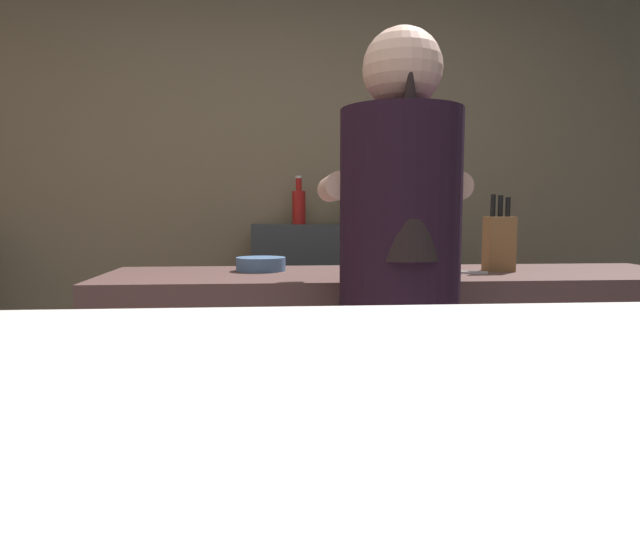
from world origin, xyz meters
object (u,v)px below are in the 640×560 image
Objects in this scene: chefs_knife at (453,272)px; bottle_soy at (351,205)px; knife_block at (499,242)px; mixing_bowl at (261,264)px; bottle_olive_oil at (299,205)px; bartender at (400,281)px; bottle_hot_sauce at (349,207)px; bottle_vinegar at (410,212)px.

chefs_knife is 0.90× the size of bottle_soy.
knife_block is 1.53× the size of mixing_bowl.
bottle_olive_oil is at bearing 80.24° from mixing_bowl.
bottle_olive_oil is at bearing 7.28° from bartender.
knife_block is at bearing -5.49° from mixing_bowl.
knife_block is 1.25m from bottle_soy.
bottle_soy is 1.13× the size of bottle_hot_sauce.
mixing_bowl is 1.22m from bottle_soy.
bottle_hot_sauce is (0.46, 0.95, 0.22)m from mixing_bowl.
bottle_soy is at bearing 117.00° from chefs_knife.
knife_block reaches higher than chefs_knife.
bottle_vinegar is (0.31, -0.11, -0.04)m from bottle_soy.
bottle_olive_oil is 0.31m from bottle_hot_sauce.
bartender is at bearing -82.97° from bottle_olive_oil.
knife_block is at bearing -44.94° from bartender.
chefs_knife is 1.28m from bottle_soy.
bottle_olive_oil is (-0.49, 1.27, 0.25)m from chefs_knife.
bottle_soy is 0.14m from bottle_hot_sauce.
bottle_olive_oil is at bearing 146.42° from bottle_hot_sauce.
knife_block is 1.17× the size of chefs_knife.
bottle_olive_oil reaches higher than bottle_hot_sauce.
bartender reaches higher than bottle_vinegar.
bottle_soy is (-0.39, 1.18, 0.15)m from knife_block.
mixing_bowl is 0.68× the size of bottle_soy.
chefs_knife is at bearing -78.38° from bottle_hot_sauce.
bottle_soy is 0.33m from bottle_vinegar.
bottle_olive_oil is 1.50× the size of bottle_vinegar.
bartender is 6.99× the size of bottle_hot_sauce.
bottle_soy reaches higher than mixing_bowl.
bottle_vinegar is at bearing 4.90° from bottle_hot_sauce.
bottle_soy is (0.29, -0.03, 0.00)m from bottle_olive_oil.
bottle_olive_oil reaches higher than mixing_bowl.
knife_block is 1.07m from bottle_vinegar.
bottle_vinegar is (0.39, 1.53, 0.20)m from bartender.
bartender reaches higher than chefs_knife.
chefs_knife is at bearing -162.41° from knife_block.
bottle_olive_oil reaches higher than chefs_knife.
knife_block is at bearing -71.66° from bottle_soy.
bottle_soy reaches higher than knife_block.
bottle_hot_sauce is at bearing -1.82° from bartender.
bottle_hot_sauce is (0.05, 1.50, 0.22)m from bartender.
bartender is 9.02× the size of mixing_bowl.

